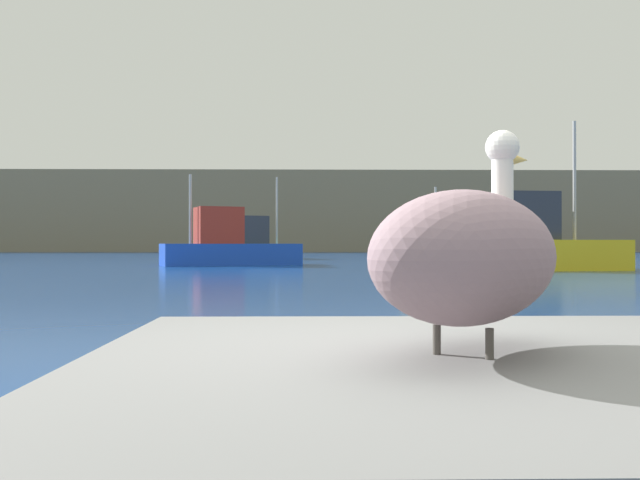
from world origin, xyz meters
The scene contains 8 objects.
ground_plane centered at (0.00, 0.00, 0.00)m, with size 260.00×260.00×0.00m, color navy.
hillside_backdrop centered at (0.00, 75.26, 4.42)m, with size 140.00×11.89×8.83m, color #7F755B.
pier_dock centered at (0.37, -0.47, 0.28)m, with size 2.82×2.62×0.57m, color gray.
pelican centered at (0.38, -0.46, 0.93)m, with size 1.11×1.30×0.88m.
fishing_boat_yellow centered at (7.28, 21.21, 0.89)m, with size 7.96×3.51×5.42m.
fishing_boat_blue centered at (-3.74, 26.83, 0.88)m, with size 6.29×3.85×3.94m.
fishing_boat_teal centered at (-3.54, 39.14, 0.96)m, with size 5.14×3.71×5.15m.
fishing_boat_green centered at (8.94, 34.26, 0.76)m, with size 7.86×5.40×4.15m.
Camera 1 is at (-0.22, -2.95, 0.98)m, focal length 38.02 mm.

